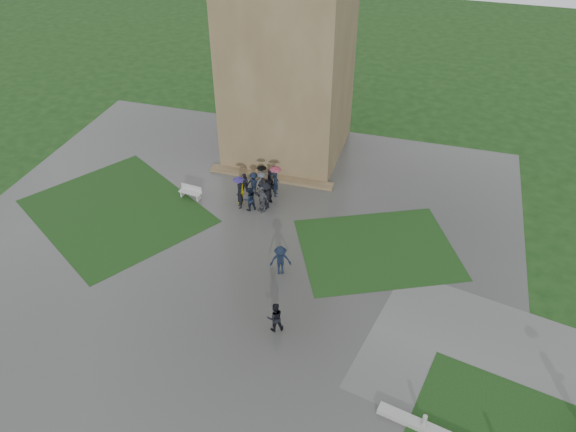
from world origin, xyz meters
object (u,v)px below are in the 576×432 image
(bench, at_px, (191,192))
(pedestrian_near, at_px, (275,317))
(pedestrian_mid, at_px, (281,260))
(tower, at_px, (288,32))

(bench, distance_m, pedestrian_near, 13.11)
(bench, distance_m, pedestrian_mid, 9.70)
(bench, relative_size, pedestrian_near, 0.92)
(bench, height_order, pedestrian_near, pedestrian_near)
(pedestrian_mid, bearing_deg, pedestrian_near, -97.39)
(tower, height_order, pedestrian_near, tower)
(pedestrian_mid, distance_m, pedestrian_near, 4.21)
(pedestrian_mid, relative_size, pedestrian_near, 1.08)
(tower, xyz_separation_m, pedestrian_near, (4.53, -17.73, -8.11))
(tower, distance_m, bench, 12.61)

